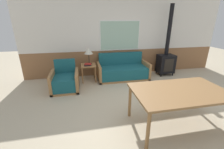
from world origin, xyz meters
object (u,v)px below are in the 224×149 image
at_px(dining_table, 180,94).
at_px(armchair, 65,81).
at_px(table_lamp, 89,51).
at_px(couch, 123,71).
at_px(wood_stove, 166,59).
at_px(side_table, 88,68).

bearing_deg(dining_table, armchair, 137.12).
height_order(armchair, table_lamp, table_lamp).
bearing_deg(couch, wood_stove, 1.67).
bearing_deg(side_table, table_lamp, 66.04).
relative_size(dining_table, wood_stove, 0.70).
bearing_deg(side_table, wood_stove, 0.62).
bearing_deg(wood_stove, dining_table, -115.76).
relative_size(armchair, side_table, 1.51).
height_order(armchair, wood_stove, wood_stove).
bearing_deg(side_table, armchair, -142.71).
distance_m(couch, side_table, 1.19).
bearing_deg(armchair, table_lamp, 37.24).
xyz_separation_m(side_table, wood_stove, (2.82, 0.03, 0.16)).
xyz_separation_m(side_table, dining_table, (1.53, -2.63, 0.24)).
distance_m(table_lamp, wood_stove, 2.81).
bearing_deg(side_table, dining_table, -59.77).
relative_size(couch, table_lamp, 3.20).
distance_m(side_table, wood_stove, 2.82).
height_order(table_lamp, wood_stove, wood_stove).
height_order(armchair, dining_table, armchair).
bearing_deg(couch, side_table, 179.15).
height_order(couch, armchair, couch).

